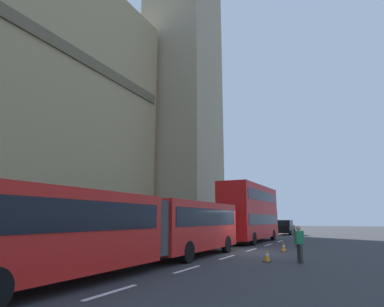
# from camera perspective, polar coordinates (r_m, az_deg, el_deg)

# --- Properties ---
(ground_plane) EXTENTS (160.00, 160.00, 0.00)m
(ground_plane) POSITION_cam_1_polar(r_m,az_deg,el_deg) (20.72, 9.30, -17.02)
(ground_plane) COLOR #333335
(lane_centre_marking) EXTENTS (29.80, 0.16, 0.01)m
(lane_centre_marking) POSITION_cam_1_polar(r_m,az_deg,el_deg) (17.93, 6.30, -17.95)
(lane_centre_marking) COLOR silver
(lane_centre_marking) RESTS_ON ground_plane
(articulated_bus) EXTENTS (17.53, 2.54, 2.90)m
(articulated_bus) POSITION_cam_1_polar(r_m,az_deg,el_deg) (14.27, -8.95, -12.52)
(articulated_bus) COLOR red
(articulated_bus) RESTS_ON ground_plane
(double_decker_bus) EXTENTS (10.52, 2.54, 4.90)m
(double_decker_bus) POSITION_cam_1_polar(r_m,az_deg,el_deg) (29.33, 10.41, -10.04)
(double_decker_bus) COLOR red
(double_decker_bus) RESTS_ON ground_plane
(sedan_lead) EXTENTS (4.40, 1.86, 1.85)m
(sedan_lead) POSITION_cam_1_polar(r_m,az_deg,el_deg) (44.12, 16.37, -12.56)
(sedan_lead) COLOR black
(sedan_lead) RESTS_ON ground_plane
(traffic_cone_west) EXTENTS (0.36, 0.36, 0.58)m
(traffic_cone_west) POSITION_cam_1_polar(r_m,az_deg,el_deg) (16.38, 13.26, -17.35)
(traffic_cone_west) COLOR black
(traffic_cone_west) RESTS_ON ground_plane
(traffic_cone_middle) EXTENTS (0.36, 0.36, 0.58)m
(traffic_cone_middle) POSITION_cam_1_polar(r_m,az_deg,el_deg) (21.48, 16.08, -15.77)
(traffic_cone_middle) COLOR black
(traffic_cone_middle) RESTS_ON ground_plane
(traffic_cone_east) EXTENTS (0.36, 0.36, 0.58)m
(traffic_cone_east) POSITION_cam_1_polar(r_m,az_deg,el_deg) (26.34, 18.32, -14.79)
(traffic_cone_east) COLOR black
(traffic_cone_east) RESTS_ON ground_plane
(pedestrian_near_cones) EXTENTS (0.44, 0.46, 1.69)m
(pedestrian_near_cones) POSITION_cam_1_polar(r_m,az_deg,el_deg) (16.19, 18.62, -14.89)
(pedestrian_near_cones) COLOR #333333
(pedestrian_near_cones) RESTS_ON ground_plane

